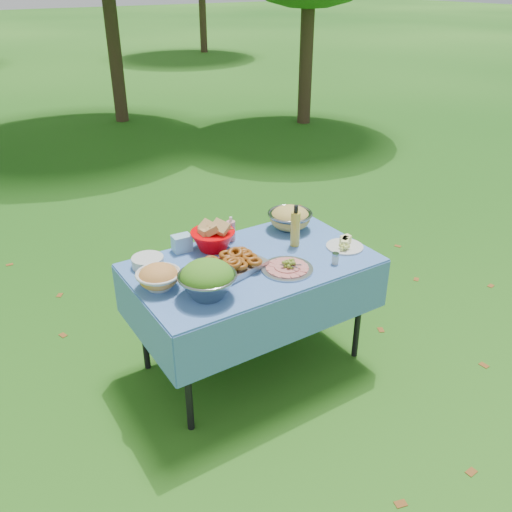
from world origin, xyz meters
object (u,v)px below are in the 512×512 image
Objects in this scene: charcuterie_platter at (287,264)px; salad_bowl at (207,279)px; bread_bowl at (213,236)px; pasta_bowl_steel at (290,218)px; oil_bottle at (295,226)px; plate_stack at (148,262)px; picnic_table at (252,314)px.

salad_bowl is at bearing -179.44° from charcuterie_platter.
bread_bowl is 0.93× the size of pasta_bowl_steel.
salad_bowl reaches higher than bread_bowl.
charcuterie_platter is 0.35m from oil_bottle.
bread_bowl is 0.53m from charcuterie_platter.
oil_bottle reaches higher than plate_stack.
picnic_table is 0.67m from salad_bowl.
charcuterie_platter is at bearing -63.15° from bread_bowl.
plate_stack is 0.44m from bread_bowl.
plate_stack reaches higher than picnic_table.
picnic_table is 0.75m from plate_stack.
picnic_table is 0.71m from pasta_bowl_steel.
bread_bowl reaches higher than plate_stack.
pasta_bowl_steel is at bearing -0.91° from plate_stack.
picnic_table is at bearing 25.89° from salad_bowl.
charcuterie_platter is (0.53, 0.01, -0.07)m from salad_bowl.
oil_bottle reaches higher than picnic_table.
pasta_bowl_steel is (0.47, 0.27, 0.46)m from picnic_table.
plate_stack is (-0.15, 0.49, -0.07)m from salad_bowl.
charcuterie_platter reaches higher than picnic_table.
pasta_bowl_steel is at bearing 27.95° from salad_bowl.
picnic_table is 5.32× the size of oil_bottle.
oil_bottle reaches higher than pasta_bowl_steel.
salad_bowl is 1.15× the size of oil_bottle.
picnic_table is at bearing 122.11° from charcuterie_platter.
picnic_table is 4.71× the size of charcuterie_platter.
salad_bowl is 0.51m from plate_stack.
bread_bowl is 0.59m from pasta_bowl_steel.
salad_bowl is 1.02× the size of charcuterie_platter.
oil_bottle is (0.76, 0.24, 0.03)m from salad_bowl.
pasta_bowl_steel is at bearing 52.80° from charcuterie_platter.
pasta_bowl_steel reaches higher than charcuterie_platter.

